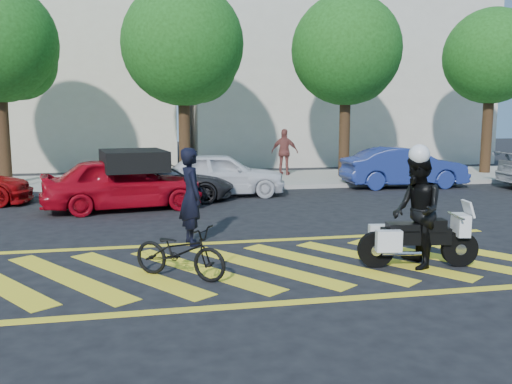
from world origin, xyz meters
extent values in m
plane|color=black|center=(0.00, 0.00, 0.00)|extent=(90.00, 90.00, 0.00)
cube|color=#9E998E|center=(0.00, 12.00, 0.07)|extent=(60.00, 5.00, 0.15)
cube|color=yellow|center=(-2.80, 0.00, 0.00)|extent=(2.43, 3.21, 0.01)
cube|color=yellow|center=(-1.70, 0.00, 0.00)|extent=(2.43, 3.21, 0.01)
cube|color=yellow|center=(-0.60, 0.00, 0.00)|extent=(2.43, 3.21, 0.01)
cube|color=yellow|center=(0.50, 0.00, 0.00)|extent=(2.43, 3.21, 0.01)
cube|color=yellow|center=(1.60, 0.00, 0.00)|extent=(2.43, 3.21, 0.01)
cube|color=yellow|center=(2.70, 0.00, 0.00)|extent=(2.43, 3.21, 0.01)
cube|color=yellow|center=(3.80, 0.00, 0.00)|extent=(2.43, 3.21, 0.01)
cube|color=yellow|center=(4.90, 0.00, 0.00)|extent=(2.43, 3.21, 0.01)
cube|color=yellow|center=(0.00, -1.90, 0.00)|extent=(12.00, 0.20, 0.01)
cube|color=yellow|center=(0.00, 1.90, 0.00)|extent=(12.00, 0.20, 0.01)
cube|color=beige|center=(-8.00, 21.00, 5.00)|extent=(16.00, 8.00, 10.00)
cube|color=beige|center=(9.00, 21.00, 5.50)|extent=(16.00, 8.00, 11.00)
cylinder|color=black|center=(-6.50, 12.00, 2.00)|extent=(0.44, 0.44, 4.00)
sphere|color=#1B4913|center=(-5.90, 12.30, 4.53)|extent=(2.73, 2.73, 2.73)
cylinder|color=black|center=(0.00, 12.00, 2.00)|extent=(0.44, 0.44, 4.00)
sphere|color=#1B4913|center=(0.00, 12.00, 5.26)|extent=(4.60, 4.60, 4.60)
sphere|color=#1B4913|center=(0.60, 12.30, 4.58)|extent=(2.99, 2.99, 2.99)
cylinder|color=black|center=(6.50, 12.00, 2.00)|extent=(0.44, 0.44, 4.00)
sphere|color=#1B4913|center=(6.50, 12.00, 5.21)|extent=(4.40, 4.40, 4.40)
sphere|color=#1B4913|center=(7.10, 12.30, 4.55)|extent=(2.86, 2.86, 2.86)
cylinder|color=black|center=(13.00, 12.00, 2.00)|extent=(0.44, 0.44, 4.00)
sphere|color=#1B4913|center=(13.00, 12.00, 5.10)|extent=(4.00, 4.00, 4.00)
sphere|color=#1B4913|center=(13.60, 12.30, 4.50)|extent=(2.60, 2.60, 2.60)
imported|color=black|center=(-0.59, 1.93, 1.00)|extent=(0.62, 0.81, 1.99)
imported|color=black|center=(-0.98, -0.39, 0.44)|extent=(1.70, 1.44, 0.88)
cylinder|color=black|center=(2.41, -0.44, 0.31)|extent=(0.64, 0.23, 0.63)
cylinder|color=silver|center=(2.41, -0.44, 0.31)|extent=(0.21, 0.18, 0.19)
cylinder|color=black|center=(3.88, -0.68, 0.31)|extent=(0.64, 0.23, 0.63)
cylinder|color=silver|center=(3.88, -0.68, 0.31)|extent=(0.21, 0.18, 0.19)
cube|color=black|center=(3.10, -0.55, 0.55)|extent=(1.21, 0.44, 0.29)
cube|color=black|center=(3.38, -0.60, 0.74)|extent=(0.47, 0.35, 0.21)
cube|color=black|center=(2.86, -0.51, 0.72)|extent=(0.57, 0.40, 0.11)
cube|color=silver|center=(3.88, -0.68, 0.74)|extent=(0.27, 0.43, 0.38)
cube|color=silver|center=(2.60, -0.22, 0.52)|extent=(0.45, 0.24, 0.36)
cube|color=silver|center=(2.52, -0.71, 0.52)|extent=(0.45, 0.24, 0.36)
imported|color=black|center=(3.10, -0.56, 0.99)|extent=(0.89, 1.07, 1.98)
imported|color=#AF0817|center=(-2.12, 6.41, 0.75)|extent=(4.63, 2.47, 1.50)
imported|color=black|center=(-0.90, 7.80, 0.58)|extent=(4.34, 2.27, 1.17)
imported|color=silver|center=(0.89, 8.44, 0.72)|extent=(4.30, 1.92, 1.44)
imported|color=navy|center=(7.76, 9.20, 0.73)|extent=(4.51, 1.75, 1.46)
imported|color=brown|center=(4.18, 12.76, 1.11)|extent=(1.21, 0.91, 1.91)
camera|label=1|loc=(-1.48, -9.04, 2.65)|focal=38.00mm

